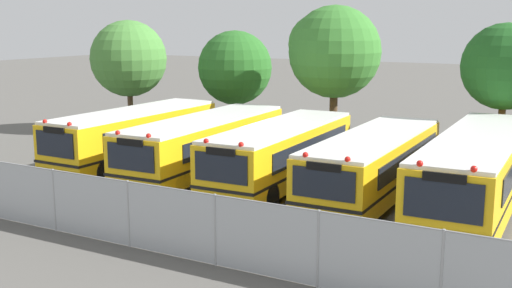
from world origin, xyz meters
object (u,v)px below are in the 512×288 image
object	(u,v)px
school_bus_2	(281,153)
tree_3	(502,67)
school_bus_1	(205,144)
school_bus_3	(374,164)
tree_0	(129,58)
tree_2	(331,50)
tree_1	(232,68)
school_bus_0	(135,135)
school_bus_4	(477,171)

from	to	relation	value
school_bus_2	tree_3	bearing A→B (deg)	-135.20
school_bus_1	tree_3	size ratio (longest dim) A/B	1.58
school_bus_3	tree_0	xyz separation A→B (m)	(-17.17, 7.06, 2.98)
school_bus_1	tree_0	distance (m)	12.36
tree_3	tree_2	bearing A→B (deg)	173.54
tree_0	tree_2	bearing A→B (deg)	4.02
tree_2	tree_3	world-z (taller)	tree_2
tree_0	tree_1	world-z (taller)	tree_0
school_bus_1	tree_3	xyz separation A→B (m)	(10.49, 6.86, 3.11)
school_bus_2	tree_0	xyz separation A→B (m)	(-13.50, 7.19, 2.95)
school_bus_2	tree_3	world-z (taller)	tree_3
school_bus_0	tree_2	xyz separation A→B (m)	(6.11, 7.74, 3.57)
school_bus_1	tree_0	size ratio (longest dim) A/B	1.54
school_bus_0	tree_1	bearing A→B (deg)	-87.76
tree_0	tree_1	xyz separation A→B (m)	(5.81, 1.92, -0.51)
school_bus_3	tree_0	size ratio (longest dim) A/B	1.50
school_bus_4	tree_0	world-z (taller)	tree_0
school_bus_3	school_bus_0	bearing A→B (deg)	-1.57
school_bus_0	tree_0	world-z (taller)	tree_0
tree_0	tree_2	world-z (taller)	tree_2
school_bus_2	school_bus_1	bearing A→B (deg)	-5.67
school_bus_1	school_bus_2	distance (m)	3.70
school_bus_0	tree_1	xyz separation A→B (m)	(-0.25, 8.80, 2.42)
tree_2	tree_3	distance (m)	8.20
tree_1	tree_2	xyz separation A→B (m)	(6.36, -1.06, 1.15)
school_bus_2	tree_0	bearing A→B (deg)	-29.58
school_bus_1	tree_2	xyz separation A→B (m)	(2.36, 7.78, 3.60)
school_bus_2	tree_1	size ratio (longest dim) A/B	1.58
school_bus_0	tree_3	bearing A→B (deg)	-153.79
school_bus_3	tree_2	bearing A→B (deg)	-58.35
school_bus_4	tree_3	bearing A→B (deg)	-87.77
school_bus_2	tree_1	world-z (taller)	tree_1
school_bus_1	tree_3	world-z (taller)	tree_3
school_bus_0	school_bus_1	distance (m)	3.75
school_bus_2	tree_2	distance (m)	8.91
school_bus_2	tree_2	bearing A→B (deg)	-82.14
school_bus_3	tree_1	xyz separation A→B (m)	(-11.37, 8.98, 2.48)
school_bus_4	school_bus_2	bearing A→B (deg)	0.01
tree_1	tree_0	bearing A→B (deg)	-161.71
tree_1	school_bus_1	bearing A→B (deg)	-65.67
tree_2	school_bus_0	bearing A→B (deg)	-128.30
school_bus_2	school_bus_4	distance (m)	7.24
school_bus_0	tree_0	size ratio (longest dim) A/B	1.47
tree_2	tree_3	xyz separation A→B (m)	(8.13, -0.92, -0.49)
tree_0	tree_3	size ratio (longest dim) A/B	1.02
school_bus_0	school_bus_2	bearing A→B (deg)	178.28
school_bus_0	tree_1	distance (m)	9.13
tree_0	tree_1	bearing A→B (deg)	18.29
tree_0	tree_3	world-z (taller)	tree_0
school_bus_2	tree_3	size ratio (longest dim) A/B	1.47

